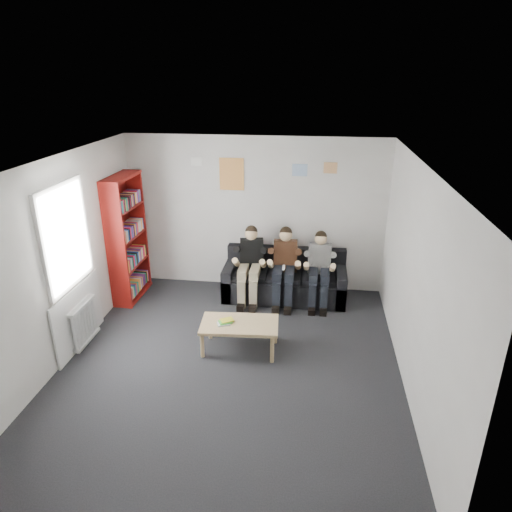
{
  "coord_description": "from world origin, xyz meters",
  "views": [
    {
      "loc": [
        1.02,
        -5.08,
        3.69
      ],
      "look_at": [
        0.17,
        1.3,
        1.06
      ],
      "focal_mm": 32.0,
      "sensor_mm": 36.0,
      "label": 1
    }
  ],
  "objects_px": {
    "coffee_table": "(240,326)",
    "person_middle": "(284,267)",
    "person_left": "(250,265)",
    "person_right": "(319,270)",
    "sofa": "(285,281)",
    "bookshelf": "(128,238)"
  },
  "relations": [
    {
      "from": "person_left",
      "to": "person_right",
      "type": "xyz_separation_m",
      "value": [
        1.16,
        0.0,
        -0.02
      ]
    },
    {
      "from": "bookshelf",
      "to": "person_right",
      "type": "height_order",
      "value": "bookshelf"
    },
    {
      "from": "person_left",
      "to": "bookshelf",
      "type": "bearing_deg",
      "value": 174.7
    },
    {
      "from": "sofa",
      "to": "bookshelf",
      "type": "relative_size",
      "value": 0.98
    },
    {
      "from": "person_left",
      "to": "person_right",
      "type": "bearing_deg",
      "value": -8.95
    },
    {
      "from": "coffee_table",
      "to": "sofa",
      "type": "bearing_deg",
      "value": 73.96
    },
    {
      "from": "sofa",
      "to": "coffee_table",
      "type": "height_order",
      "value": "sofa"
    },
    {
      "from": "bookshelf",
      "to": "person_right",
      "type": "bearing_deg",
      "value": 4.08
    },
    {
      "from": "sofa",
      "to": "person_middle",
      "type": "xyz_separation_m",
      "value": [
        -0.0,
        -0.19,
        0.35
      ]
    },
    {
      "from": "sofa",
      "to": "bookshelf",
      "type": "height_order",
      "value": "bookshelf"
    },
    {
      "from": "coffee_table",
      "to": "person_left",
      "type": "relative_size",
      "value": 0.84
    },
    {
      "from": "coffee_table",
      "to": "person_right",
      "type": "relative_size",
      "value": 0.87
    },
    {
      "from": "sofa",
      "to": "person_left",
      "type": "xyz_separation_m",
      "value": [
        -0.58,
        -0.19,
        0.35
      ]
    },
    {
      "from": "coffee_table",
      "to": "person_middle",
      "type": "height_order",
      "value": "person_middle"
    },
    {
      "from": "sofa",
      "to": "person_right",
      "type": "height_order",
      "value": "person_right"
    },
    {
      "from": "sofa",
      "to": "bookshelf",
      "type": "distance_m",
      "value": 2.77
    },
    {
      "from": "bookshelf",
      "to": "coffee_table",
      "type": "distance_m",
      "value": 2.65
    },
    {
      "from": "coffee_table",
      "to": "person_left",
      "type": "distance_m",
      "value": 1.58
    },
    {
      "from": "coffee_table",
      "to": "person_middle",
      "type": "relative_size",
      "value": 0.83
    },
    {
      "from": "coffee_table",
      "to": "person_left",
      "type": "xyz_separation_m",
      "value": [
        -0.08,
        1.56,
        0.26
      ]
    },
    {
      "from": "bookshelf",
      "to": "person_left",
      "type": "bearing_deg",
      "value": 5.39
    },
    {
      "from": "bookshelf",
      "to": "person_middle",
      "type": "relative_size",
      "value": 1.66
    }
  ]
}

